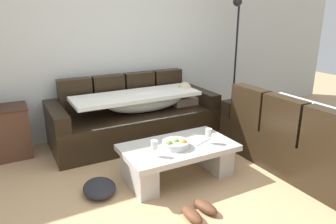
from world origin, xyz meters
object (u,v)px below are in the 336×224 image
coffee_table (178,157)px  open_magazine (195,140)px  fruit_bowl (176,144)px  wine_glass_near_right (209,133)px  couch_along_wall (137,117)px  wine_glass_near_left (154,145)px  floor_lamp (235,52)px  crumpled_garment (99,188)px  pair_of_shoes (199,211)px  couch_near_window (302,139)px

coffee_table → open_magazine: 0.28m
fruit_bowl → wine_glass_near_right: 0.38m
couch_along_wall → fruit_bowl: (-0.09, -1.26, 0.09)m
wine_glass_near_left → open_magazine: 0.61m
floor_lamp → crumpled_garment: size_ratio=4.88×
coffee_table → floor_lamp: 2.41m
fruit_bowl → pair_of_shoes: fruit_bowl is taller
couch_near_window → crumpled_garment: bearing=76.8°
coffee_table → floor_lamp: bearing=35.9°
couch_along_wall → coffee_table: (-0.03, -1.22, -0.09)m
couch_along_wall → wine_glass_near_left: size_ratio=13.59×
couch_along_wall → wine_glass_near_right: size_ratio=13.59×
coffee_table → wine_glass_near_right: (0.31, -0.11, 0.26)m
wine_glass_near_left → pair_of_shoes: wine_glass_near_left is taller
crumpled_garment → wine_glass_near_right: bearing=-9.5°
coffee_table → pair_of_shoes: 0.73m
couch_near_window → wine_glass_near_left: couch_near_window is taller
wine_glass_near_left → crumpled_garment: bearing=157.9°
coffee_table → fruit_bowl: 0.20m
wine_glass_near_left → crumpled_garment: (-0.51, 0.21, -0.44)m
couch_along_wall → crumpled_garment: (-0.89, -1.13, -0.27)m
open_magazine → coffee_table: bearing=163.1°
floor_lamp → open_magazine: bearing=-140.8°
fruit_bowl → pair_of_shoes: size_ratio=0.87×
couch_near_window → wine_glass_near_right: 1.14m
couch_near_window → wine_glass_near_right: size_ratio=11.78×
floor_lamp → pair_of_shoes: bearing=-135.0°
fruit_bowl → crumpled_garment: (-0.80, 0.13, -0.36)m
wine_glass_near_left → pair_of_shoes: size_ratio=0.51×
fruit_bowl → wine_glass_near_left: wine_glass_near_left is taller
wine_glass_near_left → wine_glass_near_right: bearing=1.1°
couch_near_window → fruit_bowl: 1.51m
couch_along_wall → crumpled_garment: couch_along_wall is taller
couch_along_wall → wine_glass_near_left: bearing=-105.6°
wine_glass_near_left → couch_near_window: bearing=-10.4°
wine_glass_near_right → crumpled_garment: wine_glass_near_right is taller
coffee_table → crumpled_garment: bearing=174.4°
couch_near_window → crumpled_garment: 2.33m
floor_lamp → crumpled_garment: floor_lamp is taller
couch_near_window → pair_of_shoes: 1.62m
fruit_bowl → floor_lamp: bearing=36.0°
fruit_bowl → floor_lamp: (1.88, 1.36, 0.70)m
coffee_table → crumpled_garment: 0.88m
couch_near_window → floor_lamp: 1.97m
couch_near_window → open_magazine: (-1.16, 0.47, 0.05)m
couch_along_wall → fruit_bowl: couch_along_wall is taller
couch_along_wall → crumpled_garment: size_ratio=5.64×
fruit_bowl → open_magazine: size_ratio=1.00×
couch_along_wall → fruit_bowl: 1.27m
wine_glass_near_right → floor_lamp: floor_lamp is taller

